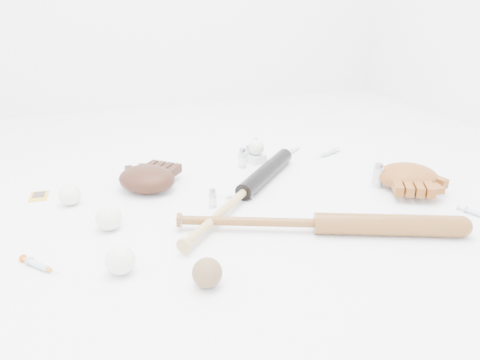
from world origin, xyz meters
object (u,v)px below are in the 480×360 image
object	(u,v)px
bat_wood	(317,223)
glove_dark	(147,178)
pedestal	(256,158)
bat_dark	(244,192)

from	to	relation	value
bat_wood	glove_dark	distance (m)	0.67
bat_wood	pedestal	xyz separation A→B (m)	(0.05, 0.64, -0.02)
bat_wood	pedestal	distance (m)	0.64
bat_dark	pedestal	bearing A→B (deg)	16.82
bat_wood	pedestal	bearing A→B (deg)	108.00
bat_dark	bat_wood	distance (m)	0.33
bat_dark	bat_wood	xyz separation A→B (m)	(0.13, -0.30, 0.00)
glove_dark	pedestal	size ratio (longest dim) A/B	4.00
pedestal	bat_wood	bearing A→B (deg)	-94.20
bat_wood	glove_dark	size ratio (longest dim) A/B	3.57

